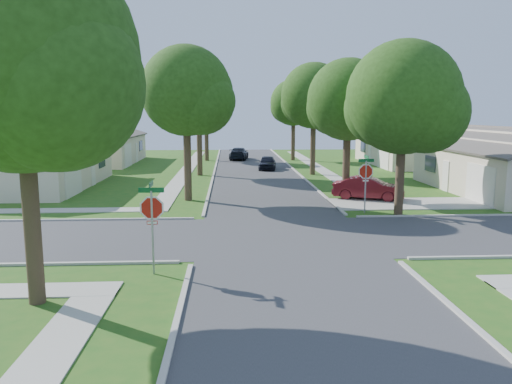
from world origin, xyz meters
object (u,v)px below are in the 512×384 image
object	(u,v)px
stop_sign_ne	(366,174)
tree_e_near	(349,104)
tree_sw_corner	(23,66)
car_curb_east	(267,163)
stop_sign_sw	(152,212)
house_nw_near	(31,165)
tree_ne_corner	(404,103)
house_ne_near	(511,169)
tree_e_mid	(314,99)
tree_e_far	(294,105)
house_nw_far	(96,148)
tree_w_mid	(199,96)
tree_w_far	(207,109)
car_driveway	(368,188)
tree_w_near	(187,95)
car_curb_west	(239,154)
house_ne_far	(411,149)

from	to	relation	value
stop_sign_ne	tree_e_near	world-z (taller)	tree_e_near
tree_sw_corner	car_curb_east	world-z (taller)	tree_sw_corner
stop_sign_sw	house_nw_near	size ratio (longest dim) A/B	0.22
tree_ne_corner	house_ne_near	xyz separation A→B (m)	(9.63, 6.79, -4.08)
tree_e_mid	tree_e_far	size ratio (longest dim) A/B	1.06
house_nw_far	car_curb_east	distance (m)	18.58
stop_sign_ne	tree_sw_corner	world-z (taller)	tree_sw_corner
stop_sign_sw	tree_sw_corner	distance (m)	5.54
tree_w_mid	house_nw_far	distance (m)	16.56
stop_sign_sw	tree_w_mid	xyz separation A→B (m)	(0.06, 25.71, 4.46)
tree_w_far	tree_ne_corner	xyz separation A→B (m)	(11.01, -29.80, 0.09)
stop_sign_ne	car_curb_east	bearing A→B (deg)	99.78
car_driveway	house_nw_near	bearing A→B (deg)	95.18
house_nw_near	house_nw_far	distance (m)	17.00
stop_sign_sw	house_nw_near	distance (m)	22.71
tree_w_near	stop_sign_sw	bearing A→B (deg)	-90.23
tree_e_far	house_nw_near	distance (m)	28.49
car_curb_east	car_curb_west	distance (m)	10.20
tree_e_near	car_driveway	size ratio (longest dim) A/B	1.99
house_ne_near	house_nw_far	xyz separation A→B (m)	(-31.98, 21.00, 0.00)
stop_sign_sw	tree_e_far	distance (m)	40.04
tree_w_far	house_nw_far	xyz separation A→B (m)	(-11.34, -2.01, -3.99)
house_nw_far	stop_sign_ne	bearing A→B (deg)	-52.84
house_ne_near	house_nw_far	distance (m)	38.26
stop_sign_ne	house_nw_near	bearing A→B (deg)	153.54
tree_sw_corner	car_driveway	size ratio (longest dim) A/B	2.30
tree_sw_corner	house_ne_far	xyz separation A→B (m)	(23.43, 35.99, -4.75)
tree_e_near	car_driveway	distance (m)	5.12
tree_ne_corner	tree_w_near	bearing A→B (deg)	156.44
tree_e_mid	house_ne_far	xyz separation A→B (m)	(11.23, 7.99, -4.74)
tree_sw_corner	tree_ne_corner	size ratio (longest dim) A/B	1.10
tree_e_near	tree_w_near	size ratio (longest dim) A/B	0.92
house_ne_far	house_ne_near	bearing A→B (deg)	-90.00
stop_sign_sw	house_nw_far	distance (m)	38.40
tree_w_near	tree_sw_corner	distance (m)	16.24
car_driveway	car_curb_east	world-z (taller)	car_driveway
tree_w_near	house_ne_near	xyz separation A→B (m)	(20.64, 1.99, -4.60)
tree_sw_corner	tree_w_near	bearing A→B (deg)	80.10
house_ne_near	house_ne_far	xyz separation A→B (m)	(0.00, 18.00, 0.00)
stop_sign_sw	house_ne_near	size ratio (longest dim) A/B	0.22
tree_w_near	tree_w_far	distance (m)	25.01
tree_sw_corner	car_curb_west	bearing A→B (deg)	81.54
tree_e_far	tree_w_near	bearing A→B (deg)	-110.60
house_ne_far	house_nw_far	world-z (taller)	same
house_ne_near	house_nw_near	distance (m)	32.23
tree_e_mid	stop_sign_sw	bearing A→B (deg)	-110.20
tree_e_mid	house_ne_far	size ratio (longest dim) A/B	0.68
tree_sw_corner	car_curb_west	size ratio (longest dim) A/B	2.06
house_nw_far	car_curb_east	size ratio (longest dim) A/B	3.67
tree_e_far	tree_w_mid	world-z (taller)	tree_w_mid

